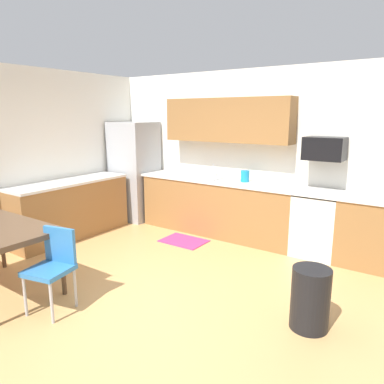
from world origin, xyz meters
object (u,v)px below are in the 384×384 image
object	(u,v)px
chair_near_table	(53,263)
trash_bin	(310,299)
oven_range	(317,224)
microwave	(325,149)
kettle	(245,177)
refrigerator	(135,171)

from	to	relation	value
chair_near_table	trash_bin	world-z (taller)	chair_near_table
oven_range	microwave	xyz separation A→B (m)	(-0.00, 0.10, 1.07)
oven_range	kettle	distance (m)	1.31
microwave	trash_bin	size ratio (longest dim) A/B	0.90
oven_range	microwave	size ratio (longest dim) A/B	1.69
chair_near_table	trash_bin	size ratio (longest dim) A/B	1.42
refrigerator	trash_bin	size ratio (longest dim) A/B	3.08
trash_bin	kettle	xyz separation A→B (m)	(-1.67, 1.95, 0.72)
trash_bin	kettle	distance (m)	2.67
microwave	chair_near_table	size ratio (longest dim) A/B	0.64
oven_range	kettle	bearing A→B (deg)	177.58
trash_bin	kettle	size ratio (longest dim) A/B	3.00
refrigerator	chair_near_table	world-z (taller)	refrigerator
refrigerator	microwave	xyz separation A→B (m)	(3.46, 0.18, 0.60)
microwave	chair_near_table	xyz separation A→B (m)	(-1.80, -3.15, -1.02)
microwave	refrigerator	bearing A→B (deg)	-177.02
refrigerator	microwave	world-z (taller)	refrigerator
oven_range	chair_near_table	bearing A→B (deg)	-120.56
oven_range	trash_bin	distance (m)	1.97
chair_near_table	oven_range	bearing A→B (deg)	59.44
oven_range	chair_near_table	size ratio (longest dim) A/B	1.07
chair_near_table	trash_bin	distance (m)	2.57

